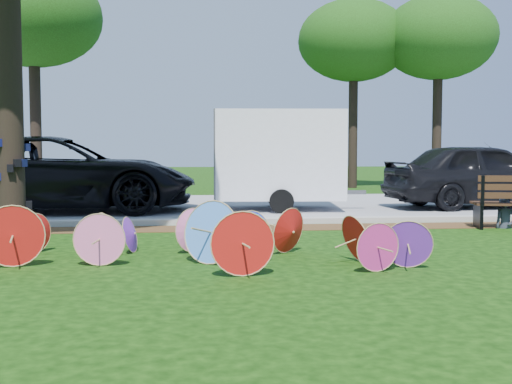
% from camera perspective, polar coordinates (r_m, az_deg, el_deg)
% --- Properties ---
extents(ground, '(90.00, 90.00, 0.00)m').
position_cam_1_polar(ground, '(8.35, -2.08, -7.16)').
color(ground, black).
rests_on(ground, ground).
extents(mulch_strip, '(90.00, 1.00, 0.01)m').
position_cam_1_polar(mulch_strip, '(12.79, -3.34, -3.24)').
color(mulch_strip, '#472D16').
rests_on(mulch_strip, ground).
extents(curb, '(90.00, 0.30, 0.12)m').
position_cam_1_polar(curb, '(13.47, -3.46, -2.64)').
color(curb, '#B7B5AD').
rests_on(curb, ground).
extents(street, '(90.00, 8.00, 0.01)m').
position_cam_1_polar(street, '(17.61, -3.98, -1.26)').
color(street, gray).
rests_on(street, ground).
extents(parasol_pile, '(6.05, 2.40, 0.91)m').
position_cam_1_polar(parasol_pile, '(9.00, -4.91, -3.93)').
color(parasol_pile, pink).
rests_on(parasol_pile, ground).
extents(black_van, '(6.86, 3.33, 1.88)m').
position_cam_1_polar(black_van, '(16.75, -17.08, 1.51)').
color(black_van, black).
rests_on(black_van, ground).
extents(dark_pickup, '(5.32, 2.61, 1.75)m').
position_cam_1_polar(dark_pickup, '(18.17, 19.38, 1.43)').
color(dark_pickup, black).
rests_on(dark_pickup, ground).
extents(cargo_trailer, '(3.35, 2.26, 2.85)m').
position_cam_1_polar(cargo_trailer, '(16.55, 2.07, 3.33)').
color(cargo_trailer, white).
rests_on(cargo_trailer, ground).
extents(person_left, '(0.47, 0.32, 1.27)m').
position_cam_1_polar(person_left, '(13.71, 21.36, -0.38)').
color(person_left, '#353A48').
rests_on(person_left, ground).
extents(bg_trees, '(18.85, 7.90, 7.40)m').
position_cam_1_polar(bg_trees, '(24.13, 2.99, 13.90)').
color(bg_trees, black).
rests_on(bg_trees, ground).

